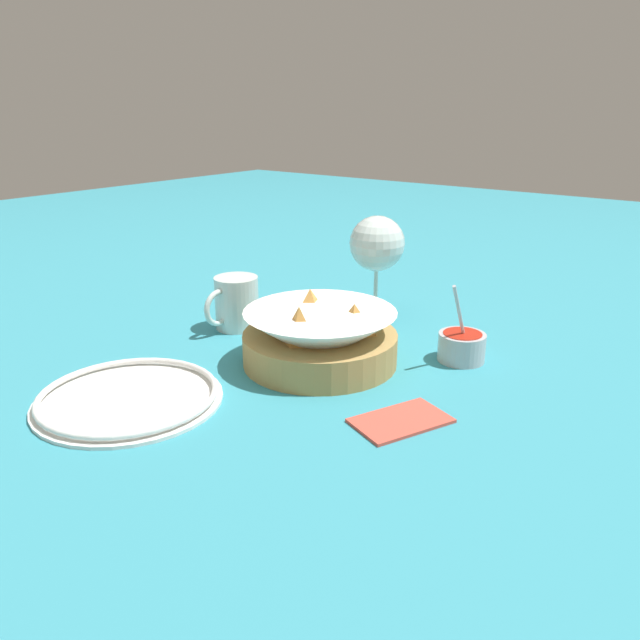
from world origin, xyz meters
TOP-DOWN VIEW (x-y plane):
  - ground_plane at (0.00, 0.00)m, footprint 4.00×4.00m
  - food_basket at (-0.01, -0.03)m, footprint 0.22×0.22m
  - sauce_cup at (-0.14, 0.13)m, footprint 0.08×0.07m
  - wine_glass at (-0.24, -0.08)m, footprint 0.10×0.10m
  - beer_mug at (-0.04, -0.23)m, footprint 0.11×0.07m
  - side_plate at (0.24, -0.15)m, footprint 0.24×0.24m
  - napkin at (0.07, 0.16)m, footprint 0.13×0.11m

SIDE VIEW (x-z plane):
  - ground_plane at x=0.00m, z-range 0.00..0.00m
  - napkin at x=0.07m, z-range 0.00..0.01m
  - side_plate at x=0.24m, z-range 0.00..0.01m
  - sauce_cup at x=-0.14m, z-range -0.04..0.09m
  - food_basket at x=-0.01m, z-range -0.01..0.09m
  - beer_mug at x=-0.04m, z-range 0.00..0.09m
  - wine_glass at x=-0.24m, z-range 0.04..0.22m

